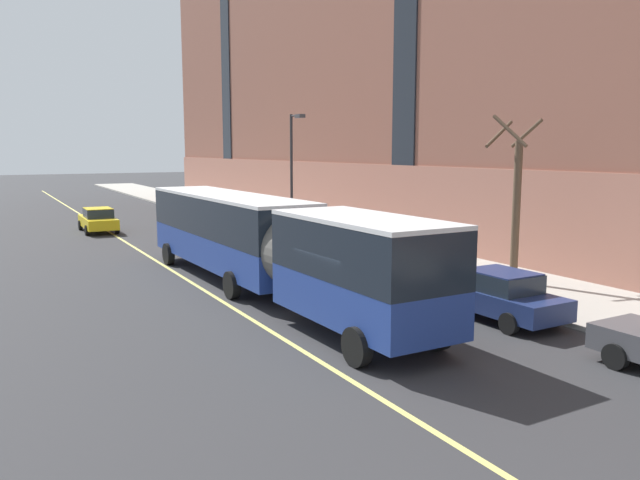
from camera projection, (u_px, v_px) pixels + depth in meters
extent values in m
plane|color=#303033|center=(353.00, 338.00, 17.55)|extent=(260.00, 260.00, 0.00)
cube|color=#ADA89E|center=(508.00, 283.00, 24.44)|extent=(5.55, 160.00, 0.15)
cube|color=#A56A58|center=(625.00, 234.00, 22.82)|extent=(0.14, 110.00, 4.40)
cube|color=#1E232B|center=(225.00, 56.00, 56.94)|extent=(0.10, 2.00, 18.98)
cube|color=navy|center=(227.00, 248.00, 25.65)|extent=(2.80, 11.87, 1.23)
cube|color=black|center=(227.00, 215.00, 25.45)|extent=(2.81, 11.87, 1.50)
cube|color=white|center=(226.00, 195.00, 25.34)|extent=(2.82, 11.87, 0.12)
cube|color=#19232D|center=(182.00, 207.00, 30.56)|extent=(2.33, 0.13, 1.13)
cube|color=orange|center=(181.00, 193.00, 30.46)|extent=(1.77, 0.10, 0.28)
cube|color=black|center=(183.00, 242.00, 30.83)|extent=(2.48, 0.18, 0.24)
cube|color=white|center=(165.00, 238.00, 30.35)|extent=(0.28, 0.07, 0.18)
cube|color=white|center=(200.00, 236.00, 31.23)|extent=(0.28, 0.07, 0.18)
cylinder|color=#595651|center=(301.00, 252.00, 20.06)|extent=(2.42, 1.05, 2.40)
cube|color=navy|center=(362.00, 297.00, 17.14)|extent=(2.66, 6.11, 1.23)
cube|color=black|center=(363.00, 248.00, 16.95)|extent=(2.68, 6.11, 1.50)
cube|color=white|center=(363.00, 219.00, 16.83)|extent=(2.69, 6.11, 0.12)
cylinder|color=black|center=(168.00, 254.00, 28.67)|extent=(0.32, 1.01, 1.00)
cylinder|color=black|center=(220.00, 250.00, 29.92)|extent=(0.32, 1.01, 1.00)
cylinder|color=black|center=(232.00, 285.00, 22.09)|extent=(0.32, 1.01, 1.00)
cylinder|color=black|center=(295.00, 278.00, 23.35)|extent=(0.32, 1.01, 1.00)
cylinder|color=black|center=(357.00, 347.00, 15.20)|extent=(0.32, 1.01, 1.00)
cylinder|color=black|center=(437.00, 332.00, 16.45)|extent=(0.32, 1.01, 1.00)
cube|color=#BCAD89|center=(211.00, 217.00, 43.24)|extent=(1.74, 4.80, 0.64)
cube|color=#232D38|center=(212.00, 208.00, 42.94)|extent=(1.52, 2.16, 0.56)
cube|color=#BCAD89|center=(212.00, 204.00, 42.90)|extent=(1.48, 2.07, 0.04)
cylinder|color=black|center=(193.00, 220.00, 44.17)|extent=(0.22, 0.64, 0.64)
cylinder|color=black|center=(215.00, 219.00, 44.97)|extent=(0.22, 0.64, 0.64)
cylinder|color=black|center=(207.00, 224.00, 41.60)|extent=(0.22, 0.64, 0.64)
cylinder|color=black|center=(230.00, 223.00, 42.40)|extent=(0.22, 0.64, 0.64)
cylinder|color=black|center=(615.00, 356.00, 15.03)|extent=(0.23, 0.64, 0.64)
cube|color=#B21E19|center=(259.00, 231.00, 35.43)|extent=(1.97, 4.61, 0.64)
cube|color=#232D38|center=(260.00, 221.00, 35.15)|extent=(1.67, 2.10, 0.56)
cube|color=#B21E19|center=(260.00, 216.00, 35.10)|extent=(1.63, 2.01, 0.04)
cylinder|color=black|center=(236.00, 235.00, 36.32)|extent=(0.24, 0.65, 0.64)
cylinder|color=black|center=(265.00, 233.00, 37.13)|extent=(0.24, 0.65, 0.64)
cylinder|color=black|center=(253.00, 241.00, 33.83)|extent=(0.24, 0.65, 0.64)
cylinder|color=black|center=(284.00, 239.00, 34.64)|extent=(0.24, 0.65, 0.64)
cube|color=navy|center=(495.00, 299.00, 19.49)|extent=(1.92, 4.66, 0.64)
cube|color=#232D38|center=(501.00, 281.00, 19.21)|extent=(1.65, 2.11, 0.56)
cube|color=navy|center=(502.00, 272.00, 19.16)|extent=(1.61, 2.02, 0.04)
cylinder|color=black|center=(442.00, 303.00, 20.33)|extent=(0.23, 0.64, 0.64)
cylinder|color=black|center=(483.00, 296.00, 21.21)|extent=(0.23, 0.64, 0.64)
cylinder|color=black|center=(509.00, 324.00, 17.87)|extent=(0.23, 0.64, 0.64)
cylinder|color=black|center=(551.00, 315.00, 18.75)|extent=(0.23, 0.64, 0.64)
cube|color=navy|center=(339.00, 255.00, 27.69)|extent=(2.02, 4.61, 0.64)
cube|color=#232D38|center=(342.00, 242.00, 27.41)|extent=(1.70, 2.11, 0.56)
cube|color=navy|center=(342.00, 235.00, 27.36)|extent=(1.66, 2.01, 0.04)
cylinder|color=black|center=(306.00, 259.00, 28.47)|extent=(0.24, 0.65, 0.64)
cylinder|color=black|center=(339.00, 255.00, 29.39)|extent=(0.24, 0.65, 0.64)
cylinder|color=black|center=(339.00, 269.00, 26.08)|extent=(0.24, 0.65, 0.64)
cylinder|color=black|center=(374.00, 265.00, 27.00)|extent=(0.24, 0.65, 0.64)
cube|color=yellow|center=(98.00, 222.00, 40.08)|extent=(1.87, 4.79, 0.64)
cube|color=#232D38|center=(98.00, 213.00, 39.78)|extent=(1.63, 2.16, 0.56)
cube|color=yellow|center=(98.00, 208.00, 39.74)|extent=(1.59, 2.07, 0.04)
cylinder|color=black|center=(80.00, 225.00, 40.99)|extent=(0.23, 0.64, 0.64)
cylinder|color=black|center=(109.00, 224.00, 41.83)|extent=(0.23, 0.64, 0.64)
cylinder|color=black|center=(87.00, 230.00, 38.41)|extent=(0.23, 0.64, 0.64)
cylinder|color=black|center=(117.00, 229.00, 39.25)|extent=(0.23, 0.64, 0.64)
cylinder|color=brown|center=(516.00, 212.00, 23.97)|extent=(0.31, 0.31, 5.43)
cylinder|color=brown|center=(527.00, 133.00, 23.95)|extent=(0.50, 1.24, 1.11)
cylinder|color=brown|center=(499.00, 134.00, 24.16)|extent=(1.78, 0.60, 1.08)
cylinder|color=brown|center=(510.00, 131.00, 23.06)|extent=(0.48, 1.47, 1.25)
cylinder|color=#2D2D30|center=(292.00, 177.00, 35.65)|extent=(0.16, 0.16, 7.08)
cylinder|color=#2D2D30|center=(296.00, 116.00, 34.68)|extent=(0.10, 1.10, 0.10)
cube|color=#3D3D3F|center=(300.00, 116.00, 34.21)|extent=(0.36, 0.60, 0.20)
cube|color=#E0D66B|center=(254.00, 321.00, 19.32)|extent=(0.16, 140.00, 0.01)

